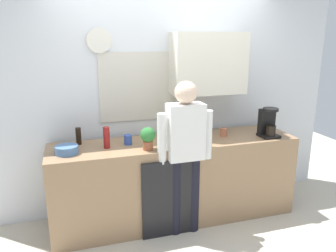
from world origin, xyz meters
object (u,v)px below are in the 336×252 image
(coffee_maker, at_px, (268,124))
(bottle_clear_soda, at_px, (189,134))
(bottle_green_wine, at_px, (167,134))
(person_at_sink, at_px, (185,146))
(bottle_red_vinegar, at_px, (107,138))
(potted_plant, at_px, (148,137))
(cup_terracotta_mug, at_px, (224,132))
(cup_blue_mug, at_px, (128,140))
(mixing_bowl, at_px, (67,150))
(bottle_dark_sauce, at_px, (78,136))

(coffee_maker, height_order, bottle_clear_soda, coffee_maker)
(bottle_green_wine, relative_size, person_at_sink, 0.19)
(bottle_red_vinegar, bearing_deg, person_at_sink, -20.80)
(coffee_maker, relative_size, potted_plant, 1.43)
(coffee_maker, relative_size, bottle_green_wine, 1.10)
(potted_plant, height_order, person_at_sink, person_at_sink)
(cup_terracotta_mug, distance_m, cup_blue_mug, 1.09)
(person_at_sink, bearing_deg, coffee_maker, 10.95)
(bottle_red_vinegar, distance_m, mixing_bowl, 0.40)
(bottle_green_wine, bearing_deg, coffee_maker, 2.60)
(cup_blue_mug, distance_m, potted_plant, 0.29)
(bottle_clear_soda, relative_size, potted_plant, 1.22)
(coffee_maker, relative_size, bottle_clear_soda, 1.18)
(bottle_red_vinegar, bearing_deg, bottle_clear_soda, -14.35)
(bottle_dark_sauce, bearing_deg, bottle_green_wine, -23.78)
(mixing_bowl, bearing_deg, coffee_maker, -1.62)
(coffee_maker, distance_m, cup_blue_mug, 1.57)
(cup_blue_mug, bearing_deg, bottle_clear_soda, -24.11)
(bottle_dark_sauce, relative_size, potted_plant, 0.78)
(bottle_dark_sauce, bearing_deg, cup_terracotta_mug, -6.37)
(cup_blue_mug, height_order, potted_plant, potted_plant)
(bottle_red_vinegar, xyz_separation_m, potted_plant, (0.38, -0.17, 0.02))
(bottle_green_wine, xyz_separation_m, person_at_sink, (0.15, -0.11, -0.12))
(bottle_dark_sauce, distance_m, bottle_red_vinegar, 0.33)
(cup_terracotta_mug, height_order, potted_plant, potted_plant)
(bottle_dark_sauce, relative_size, bottle_red_vinegar, 0.82)
(bottle_green_wine, xyz_separation_m, cup_blue_mug, (-0.36, 0.23, -0.10))
(bottle_dark_sauce, bearing_deg, bottle_red_vinegar, -37.21)
(bottle_green_wine, height_order, mixing_bowl, bottle_green_wine)
(bottle_green_wine, height_order, person_at_sink, person_at_sink)
(bottle_dark_sauce, xyz_separation_m, person_at_sink, (1.00, -0.48, -0.06))
(coffee_maker, height_order, person_at_sink, person_at_sink)
(cup_terracotta_mug, bearing_deg, bottle_red_vinegar, -178.85)
(bottle_clear_soda, distance_m, person_at_sink, 0.14)
(bottle_green_wine, distance_m, bottle_red_vinegar, 0.61)
(bottle_dark_sauce, distance_m, bottle_green_wine, 0.93)
(bottle_red_vinegar, relative_size, person_at_sink, 0.14)
(cup_terracotta_mug, relative_size, potted_plant, 0.40)
(bottle_dark_sauce, bearing_deg, cup_blue_mug, -16.92)
(bottle_green_wine, relative_size, potted_plant, 1.30)
(coffee_maker, distance_m, potted_plant, 1.40)
(bottle_dark_sauce, xyz_separation_m, potted_plant, (0.65, -0.37, 0.04))
(bottle_dark_sauce, distance_m, cup_blue_mug, 0.52)
(bottle_red_vinegar, bearing_deg, cup_blue_mug, 13.13)
(bottle_dark_sauce, height_order, bottle_green_wine, bottle_green_wine)
(bottle_green_wine, bearing_deg, bottle_red_vinegar, 163.52)
(coffee_maker, distance_m, bottle_green_wine, 1.20)
(coffee_maker, xyz_separation_m, cup_blue_mug, (-1.56, 0.17, -0.10))
(cup_blue_mug, bearing_deg, person_at_sink, -33.01)
(bottle_green_wine, bearing_deg, bottle_clear_soda, -8.37)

